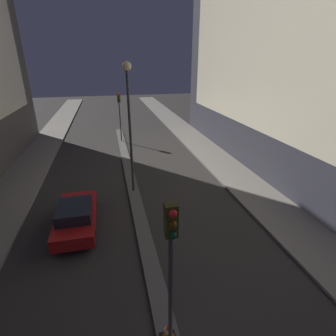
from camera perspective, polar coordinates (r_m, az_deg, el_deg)
name	(u,v)px	position (r m, az deg, el deg)	size (l,w,h in m)	color
building_right	(308,31)	(21.92, 28.10, 24.85)	(6.01, 31.55, 19.96)	#383842
median_strip	(131,180)	(19.33, -8.07, -2.61)	(0.73, 30.30, 0.12)	#56544F
traffic_light_near	(171,250)	(6.96, 0.67, -17.50)	(0.32, 0.42, 4.95)	#383838
traffic_light_mid	(119,107)	(27.91, -10.56, 12.98)	(0.32, 0.42, 4.95)	#383838
street_lamp	(129,106)	(15.97, -8.56, 13.26)	(0.54, 0.54, 8.01)	#383838
traffic_cone_far	(168,331)	(9.48, 0.04, -32.00)	(0.52, 0.52, 0.74)	black
car_left_lane	(76,216)	(14.48, -19.37, -9.82)	(1.93, 4.62, 1.52)	maroon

